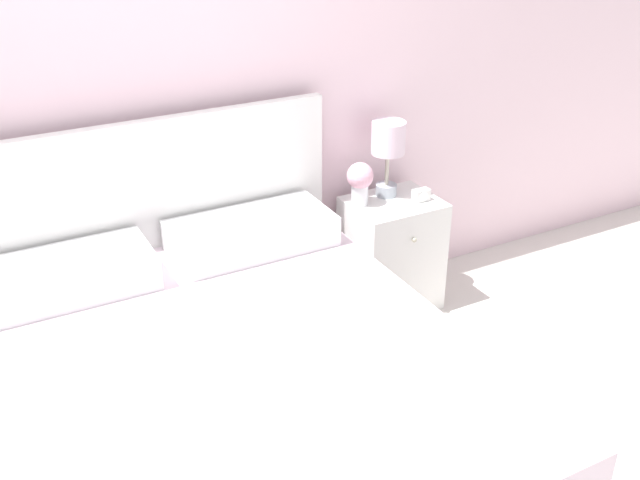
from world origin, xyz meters
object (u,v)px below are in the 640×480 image
nightstand (391,254)px  flower_vase (360,180)px  alarm_clock (421,195)px  bed (225,405)px  table_lamp (388,145)px

nightstand → flower_vase: size_ratio=2.74×
flower_vase → alarm_clock: 0.33m
nightstand → flower_vase: 0.47m
bed → alarm_clock: (1.35, 0.67, 0.33)m
bed → flower_vase: 1.38m
table_lamp → bed: bearing=-146.6°
nightstand → table_lamp: table_lamp is taller
bed → nightstand: bearing=30.7°
bed → table_lamp: bearing=33.4°
bed → flower_vase: (1.05, 0.78, 0.43)m
table_lamp → flower_vase: bearing=-170.0°
nightstand → alarm_clock: (0.12, -0.06, 0.33)m
nightstand → alarm_clock: 0.36m
table_lamp → alarm_clock: table_lamp is taller
flower_vase → nightstand: bearing=-16.6°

